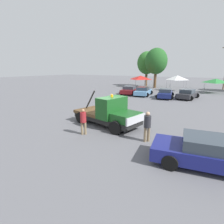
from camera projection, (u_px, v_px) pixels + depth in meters
ground_plane at (106, 125)px, 13.22m from camera, size 160.00×160.00×0.00m
tow_truck at (109, 114)px, 12.78m from camera, size 5.68×3.18×2.51m
foreground_car at (215, 154)px, 7.36m from camera, size 5.53×2.66×1.34m
person_near_truck at (147, 125)px, 9.95m from camera, size 0.40×0.40×1.79m
person_at_hood at (83, 120)px, 11.04m from camera, size 0.38×0.38×1.69m
parked_car_maroon at (130, 90)px, 28.86m from camera, size 2.98×4.93×1.34m
parked_car_skyblue at (143, 91)px, 27.20m from camera, size 2.81×4.66×1.34m
parked_car_navy at (165, 93)px, 24.98m from camera, size 2.87×4.76×1.34m
parked_car_charcoal at (187, 94)px, 24.30m from camera, size 2.87×4.61×1.34m
canopy_tent_red at (141, 78)px, 35.57m from camera, size 3.54×3.54×2.70m
canopy_tent_white at (177, 78)px, 32.48m from camera, size 3.09×3.09×2.85m
canopy_tent_green at (216, 81)px, 29.60m from camera, size 3.32×3.32×2.44m
tree_center at (147, 63)px, 40.63m from camera, size 4.45×4.45×7.96m
tree_right at (156, 61)px, 36.83m from camera, size 4.65×4.65×8.30m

